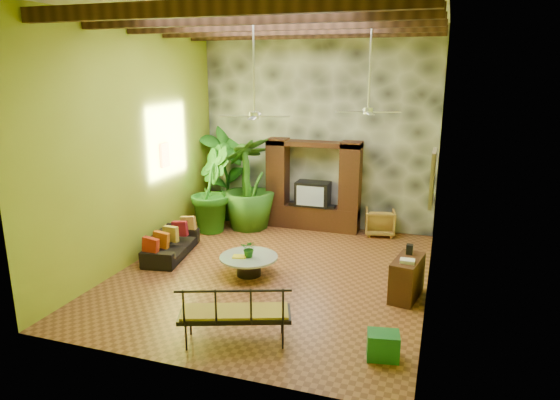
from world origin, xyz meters
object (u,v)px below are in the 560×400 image
(sofa, at_px, (171,244))
(tall_plant_a, at_px, (226,173))
(entertainment_center, at_px, (313,192))
(iron_bench, at_px, (233,312))
(ceiling_fan_front, at_px, (254,104))
(side_console, at_px, (407,278))
(green_bin, at_px, (383,345))
(wicker_armchair, at_px, (380,222))
(tall_plant_b, at_px, (210,189))
(tall_plant_c, at_px, (248,183))
(coffee_table, at_px, (249,263))
(ceiling_fan_back, at_px, (368,101))

(sofa, distance_m, tall_plant_a, 3.09)
(entertainment_center, height_order, iron_bench, entertainment_center)
(ceiling_fan_front, xyz_separation_m, tall_plant_a, (-2.24, 3.55, -2.11))
(side_console, distance_m, green_bin, 2.13)
(wicker_armchair, relative_size, green_bin, 1.61)
(tall_plant_b, xyz_separation_m, tall_plant_c, (0.84, 0.49, 0.11))
(ceiling_fan_front, distance_m, coffee_table, 3.16)
(tall_plant_b, relative_size, green_bin, 4.79)
(sofa, distance_m, tall_plant_b, 2.07)
(tall_plant_c, height_order, coffee_table, tall_plant_c)
(ceiling_fan_back, height_order, tall_plant_b, ceiling_fan_back)
(tall_plant_a, bearing_deg, side_console, -33.93)
(coffee_table, height_order, iron_bench, iron_bench)
(tall_plant_a, bearing_deg, tall_plant_b, -88.29)
(tall_plant_c, bearing_deg, wicker_armchair, 8.98)
(entertainment_center, height_order, ceiling_fan_front, ceiling_fan_front)
(tall_plant_a, distance_m, side_console, 6.21)
(wicker_armchair, relative_size, side_console, 0.78)
(entertainment_center, bearing_deg, green_bin, -65.66)
(entertainment_center, bearing_deg, side_console, -52.16)
(tall_plant_b, bearing_deg, wicker_armchair, 13.72)
(wicker_armchair, bearing_deg, green_bin, 87.62)
(coffee_table, bearing_deg, tall_plant_b, 129.93)
(tall_plant_a, relative_size, side_console, 2.78)
(tall_plant_b, bearing_deg, sofa, -91.25)
(ceiling_fan_front, height_order, tall_plant_b, ceiling_fan_front)
(sofa, xyz_separation_m, wicker_armchair, (4.17, 2.91, 0.06))
(ceiling_fan_back, relative_size, sofa, 1.02)
(iron_bench, relative_size, side_console, 1.88)
(ceiling_fan_back, height_order, sofa, ceiling_fan_back)
(entertainment_center, distance_m, ceiling_fan_front, 4.30)
(side_console, bearing_deg, tall_plant_c, 155.86)
(tall_plant_c, height_order, green_bin, tall_plant_c)
(side_console, bearing_deg, coffee_table, -170.41)
(coffee_table, bearing_deg, green_bin, -36.42)
(entertainment_center, relative_size, coffee_table, 2.06)
(tall_plant_b, xyz_separation_m, green_bin, (4.91, -4.53, -0.88))
(ceiling_fan_front, xyz_separation_m, iron_bench, (0.53, -2.32, -2.87))
(sofa, xyz_separation_m, iron_bench, (2.78, -2.96, 0.26))
(ceiling_fan_back, height_order, tall_plant_c, ceiling_fan_back)
(iron_bench, bearing_deg, sofa, 113.26)
(entertainment_center, xyz_separation_m, sofa, (-2.45, -2.90, -0.70))
(ceiling_fan_front, relative_size, side_console, 2.00)
(wicker_armchair, bearing_deg, tall_plant_c, -1.41)
(tall_plant_c, bearing_deg, sofa, -110.17)
(ceiling_fan_front, bearing_deg, side_console, 2.51)
(coffee_table, height_order, side_console, side_console)
(tall_plant_b, bearing_deg, green_bin, -42.70)
(ceiling_fan_back, xyz_separation_m, tall_plant_b, (-4.01, 0.94, -2.32))
(tall_plant_c, xyz_separation_m, green_bin, (4.07, -5.02, -0.99))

